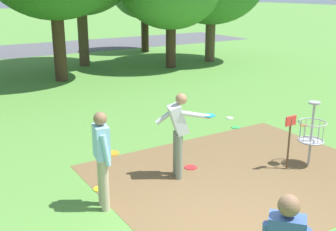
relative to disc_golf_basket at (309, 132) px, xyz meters
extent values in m
cube|color=brown|center=(-1.48, 0.36, -0.75)|extent=(5.62, 4.52, 0.01)
cylinder|color=#9E9EA3|center=(0.06, -0.01, -0.08)|extent=(0.05, 0.05, 1.35)
cylinder|color=#9E9EA3|center=(0.06, -0.01, 0.62)|extent=(0.24, 0.24, 0.04)
torus|color=#9E9EA3|center=(0.06, -0.01, 0.20)|extent=(0.58, 0.58, 0.02)
torus|color=#9E9EA3|center=(0.06, -0.01, -0.20)|extent=(0.55, 0.55, 0.03)
cylinder|color=#9E9EA3|center=(0.06, -0.01, -0.22)|extent=(0.48, 0.48, 0.02)
cylinder|color=gray|center=(0.30, -0.01, 0.00)|extent=(0.01, 0.01, 0.40)
cylinder|color=gray|center=(0.25, 0.13, 0.00)|extent=(0.01, 0.01, 0.40)
cylinder|color=gray|center=(0.13, 0.22, 0.00)|extent=(0.01, 0.01, 0.40)
cylinder|color=gray|center=(-0.01, 0.22, 0.00)|extent=(0.01, 0.01, 0.40)
cylinder|color=gray|center=(-0.13, 0.13, 0.00)|extent=(0.01, 0.01, 0.40)
cylinder|color=gray|center=(-0.18, -0.01, 0.00)|extent=(0.01, 0.01, 0.40)
cylinder|color=gray|center=(-0.13, -0.15, 0.00)|extent=(0.01, 0.01, 0.40)
cylinder|color=gray|center=(-0.01, -0.24, 0.00)|extent=(0.01, 0.01, 0.40)
cylinder|color=gray|center=(0.13, -0.24, 0.00)|extent=(0.01, 0.01, 0.40)
cylinder|color=gray|center=(0.25, -0.15, 0.00)|extent=(0.01, 0.01, 0.40)
cylinder|color=#4C3823|center=(-0.49, 0.09, -0.20)|extent=(0.04, 0.04, 1.10)
cube|color=red|center=(-0.49, 0.09, 0.30)|extent=(0.28, 0.03, 0.20)
cylinder|color=tan|center=(-4.36, 0.73, -0.29)|extent=(0.14, 0.14, 0.92)
cylinder|color=tan|center=(-4.39, 0.52, -0.29)|extent=(0.14, 0.14, 0.92)
cube|color=#84B7D1|center=(-4.38, 0.62, 0.45)|extent=(0.28, 0.39, 0.56)
sphere|color=brown|center=(-4.38, 0.62, 0.85)|extent=(0.22, 0.22, 0.22)
cylinder|color=#84B7D1|center=(-4.32, 0.81, 0.36)|extent=(0.18, 0.12, 0.55)
cylinder|color=#84B7D1|center=(-4.39, 0.44, 0.36)|extent=(0.18, 0.12, 0.55)
cylinder|color=orange|center=(-4.20, 0.59, 0.22)|extent=(0.22, 0.22, 0.02)
sphere|color=brown|center=(-3.95, -2.97, 0.85)|extent=(0.22, 0.22, 0.22)
cylinder|color=slate|center=(-2.59, 1.09, -0.29)|extent=(0.14, 0.14, 0.92)
cylinder|color=slate|center=(-2.66, 0.89, -0.29)|extent=(0.14, 0.14, 0.92)
cube|color=silver|center=(-2.63, 0.99, 0.45)|extent=(0.48, 0.47, 0.60)
sphere|color=#9E7051|center=(-2.57, 0.97, 0.85)|extent=(0.22, 0.22, 0.22)
cylinder|color=silver|center=(-2.40, 0.74, 0.56)|extent=(0.58, 0.29, 0.21)
cylinder|color=#1E93DB|center=(-2.14, 0.64, 0.53)|extent=(0.22, 0.22, 0.02)
cylinder|color=silver|center=(-2.74, 1.21, 0.49)|extent=(0.48, 0.25, 0.37)
cylinder|color=white|center=(0.81, 3.46, -0.74)|extent=(0.20, 0.20, 0.02)
cylinder|color=green|center=(0.38, 2.70, -0.74)|extent=(0.23, 0.23, 0.02)
cylinder|color=red|center=(-2.17, 1.18, -0.74)|extent=(0.26, 0.26, 0.02)
cylinder|color=gold|center=(-4.18, 1.28, -0.74)|extent=(0.25, 0.25, 0.02)
cylinder|color=orange|center=(2.08, 1.86, -0.74)|extent=(0.20, 0.20, 0.02)
cylinder|color=brown|center=(6.35, 11.66, 0.31)|extent=(0.49, 0.49, 2.12)
cylinder|color=#422D1E|center=(3.71, 11.23, 0.25)|extent=(0.47, 0.47, 2.01)
cylinder|color=brown|center=(0.43, 13.88, 0.56)|extent=(0.48, 0.48, 2.63)
cylinder|color=#422D1E|center=(5.28, 16.56, 0.29)|extent=(0.44, 0.44, 2.09)
cylinder|color=#422D1E|center=(-1.64, 11.11, 0.58)|extent=(0.50, 0.50, 2.68)
camera|label=1|loc=(-6.86, -5.42, 2.86)|focal=44.80mm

